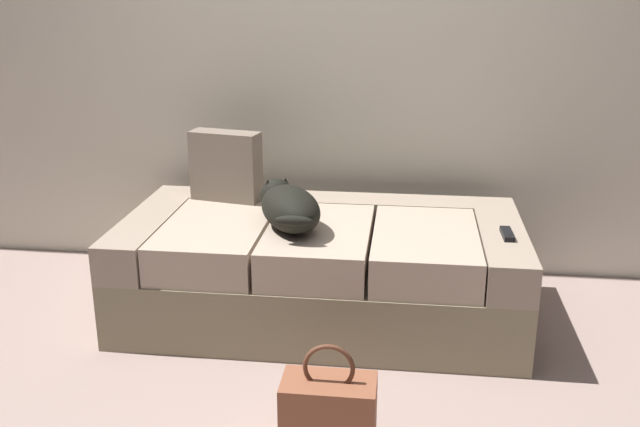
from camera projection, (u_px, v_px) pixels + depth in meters
back_wall at (338, 2)px, 3.62m from camera, size 6.40×0.10×2.80m
couch at (321, 269)px, 3.34m from camera, size 1.80×0.93×0.47m
dog_dark at (288, 206)px, 3.16m from camera, size 0.40×0.52×0.19m
tv_remote at (507, 234)px, 3.07m from camera, size 0.05×0.15×0.02m
throw_pillow at (226, 166)px, 3.52m from camera, size 0.36×0.19×0.34m
handbag at (329, 411)px, 2.45m from camera, size 0.32×0.18×0.38m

